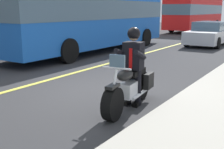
{
  "coord_description": "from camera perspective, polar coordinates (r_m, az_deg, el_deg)",
  "views": [
    {
      "loc": [
        5.91,
        4.28,
        2.1
      ],
      "look_at": [
        0.89,
        1.01,
        0.75
      ],
      "focal_mm": 46.23,
      "sensor_mm": 36.0,
      "label": 1
    }
  ],
  "objects": [
    {
      "name": "ground_plane",
      "position": [
        7.59,
        -2.75,
        -3.37
      ],
      "size": [
        80.0,
        80.0,
        0.0
      ],
      "primitive_type": "plane",
      "color": "#333335"
    },
    {
      "name": "lane_center_stripe",
      "position": [
        8.88,
        -13.28,
        -1.3
      ],
      "size": [
        60.0,
        0.16,
        0.01
      ],
      "primitive_type": "cube",
      "color": "#E5DB4C",
      "rests_on": "ground_plane"
    },
    {
      "name": "motorcycle_main",
      "position": [
        6.27,
        3.5,
        -2.57
      ],
      "size": [
        2.22,
        0.77,
        1.26
      ],
      "color": "black",
      "rests_on": "ground_plane"
    },
    {
      "name": "rider_main",
      "position": [
        6.32,
        4.2,
        2.96
      ],
      "size": [
        0.67,
        0.61,
        1.74
      ],
      "color": "black",
      "rests_on": "ground_plane"
    },
    {
      "name": "bus_near",
      "position": [
        30.59,
        16.23,
        11.81
      ],
      "size": [
        11.05,
        2.7,
        3.3
      ],
      "color": "red",
      "rests_on": "ground_plane"
    },
    {
      "name": "bus_far",
      "position": [
        14.77,
        -3.93,
        11.81
      ],
      "size": [
        11.05,
        2.7,
        3.3
      ],
      "color": "blue",
      "rests_on": "ground_plane"
    },
    {
      "name": "car_silver",
      "position": [
        18.44,
        18.73,
        7.67
      ],
      "size": [
        4.6,
        1.92,
        1.4
      ],
      "color": "silver",
      "rests_on": "ground_plane"
    }
  ]
}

